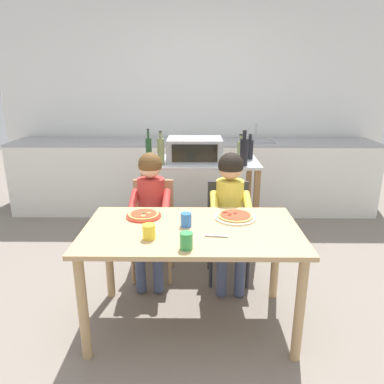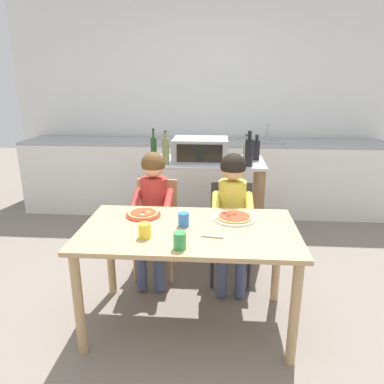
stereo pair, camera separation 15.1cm
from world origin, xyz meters
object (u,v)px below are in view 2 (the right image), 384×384
(pizza_plate_red_rimmed, at_px, (143,214))
(bottle_slim_sauce, at_px, (166,151))
(child_in_yellow_shirt, at_px, (232,204))
(drinking_cup_green, at_px, (180,240))
(serving_spoon, at_px, (212,237))
(toaster_oven, at_px, (200,149))
(dining_chair_right, at_px, (231,225))
(bottle_clear_vinegar, at_px, (249,152))
(drinking_cup_blue, at_px, (184,220))
(child_in_red_shirt, at_px, (153,202))
(bottle_dark_olive_oil, at_px, (256,149))
(pizza_plate_cream, at_px, (234,217))
(drinking_cup_yellow, at_px, (145,230))
(dining_chair_left, at_px, (156,220))
(bottle_squat_spirits, at_px, (247,151))
(bottle_tall_green_wine, at_px, (154,151))
(dining_table, at_px, (189,242))
(kitchen_island_cart, at_px, (206,192))

(pizza_plate_red_rimmed, bearing_deg, bottle_slim_sauce, 85.95)
(bottle_slim_sauce, distance_m, child_in_yellow_shirt, 0.80)
(drinking_cup_green, distance_m, serving_spoon, 0.24)
(toaster_oven, relative_size, dining_chair_right, 0.62)
(bottle_clear_vinegar, distance_m, serving_spoon, 1.18)
(drinking_cup_blue, bearing_deg, toaster_oven, 87.35)
(serving_spoon, bearing_deg, child_in_red_shirt, 124.17)
(child_in_red_shirt, height_order, child_in_yellow_shirt, child_in_yellow_shirt)
(bottle_dark_olive_oil, relative_size, pizza_plate_cream, 0.82)
(dining_chair_right, relative_size, pizza_plate_red_rimmed, 3.32)
(dining_chair_right, height_order, drinking_cup_yellow, dining_chair_right)
(dining_chair_left, height_order, serving_spoon, dining_chair_left)
(dining_chair_right, distance_m, child_in_yellow_shirt, 0.25)
(pizza_plate_red_rimmed, distance_m, pizza_plate_cream, 0.63)
(pizza_plate_cream, distance_m, serving_spoon, 0.34)
(dining_chair_right, height_order, pizza_plate_red_rimmed, dining_chair_right)
(drinking_cup_yellow, bearing_deg, toaster_oven, 78.50)
(bottle_squat_spirits, distance_m, pizza_plate_cream, 1.01)
(bottle_dark_olive_oil, height_order, bottle_slim_sauce, bottle_slim_sauce)
(drinking_cup_green, bearing_deg, bottle_tall_green_wine, 105.90)
(pizza_plate_red_rimmed, height_order, drinking_cup_blue, drinking_cup_blue)
(drinking_cup_green, bearing_deg, bottle_slim_sauce, 101.32)
(bottle_tall_green_wine, xyz_separation_m, drinking_cup_blue, (0.35, -0.93, -0.27))
(dining_table, distance_m, drinking_cup_green, 0.33)
(kitchen_island_cart, relative_size, bottle_tall_green_wine, 3.36)
(kitchen_island_cart, distance_m, bottle_dark_olive_oil, 0.62)
(bottle_dark_olive_oil, relative_size, pizza_plate_red_rimmed, 0.97)
(bottle_squat_spirits, relative_size, dining_chair_left, 0.31)
(bottle_tall_green_wine, height_order, drinking_cup_blue, bottle_tall_green_wine)
(bottle_slim_sauce, xyz_separation_m, dining_chair_right, (0.58, -0.32, -0.55))
(bottle_tall_green_wine, bearing_deg, drinking_cup_blue, -69.43)
(dining_chair_left, distance_m, child_in_yellow_shirt, 0.69)
(dining_chair_left, relative_size, pizza_plate_cream, 2.82)
(bottle_squat_spirits, xyz_separation_m, dining_chair_right, (-0.14, -0.47, -0.53))
(dining_table, relative_size, pizza_plate_red_rimmed, 5.72)
(pizza_plate_red_rimmed, bearing_deg, dining_chair_left, 90.02)
(bottle_clear_vinegar, relative_size, bottle_squat_spirits, 1.22)
(pizza_plate_red_rimmed, bearing_deg, kitchen_island_cart, 67.12)
(bottle_squat_spirits, relative_size, drinking_cup_green, 2.55)
(bottle_squat_spirits, bearing_deg, bottle_clear_vinegar, -88.25)
(bottle_slim_sauce, relative_size, dining_table, 0.22)
(dining_chair_left, bearing_deg, dining_chair_right, -4.00)
(child_in_red_shirt, distance_m, drinking_cup_blue, 0.63)
(dining_chair_left, xyz_separation_m, serving_spoon, (0.49, -0.84, 0.25))
(drinking_cup_yellow, xyz_separation_m, drinking_cup_blue, (0.22, 0.19, -0.00))
(kitchen_island_cart, relative_size, pizza_plate_cream, 3.74)
(toaster_oven, relative_size, dining_chair_left, 0.62)
(toaster_oven, distance_m, bottle_clear_vinegar, 0.47)
(kitchen_island_cart, distance_m, dining_chair_right, 0.56)
(bottle_slim_sauce, distance_m, drinking_cup_blue, 1.01)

